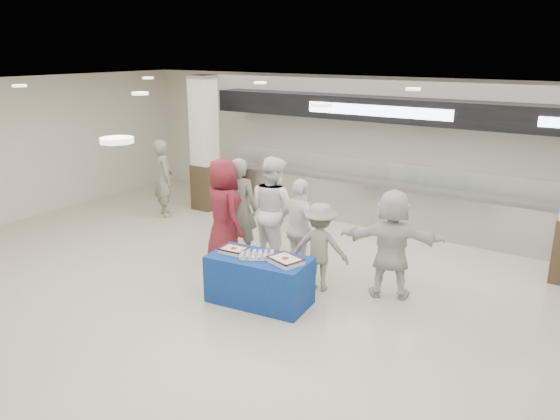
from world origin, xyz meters
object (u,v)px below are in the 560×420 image
Objects in this scene: sheet_cake_left at (234,250)px; soldier_b at (320,247)px; chef_tall at (273,210)px; chef_short at (300,229)px; display_table at (259,280)px; soldier_a at (240,208)px; cupcake_tray at (257,255)px; soldier_bg at (164,178)px; civilian_white at (392,244)px; civilian_maroon at (223,212)px; sheet_cake_right at (285,260)px.

sheet_cake_left is 0.29× the size of soldier_b.
chef_tall reaches higher than soldier_b.
chef_short is (0.78, -0.35, -0.12)m from chef_tall.
soldier_b is (0.52, -0.24, -0.14)m from chef_short.
chef_short is 0.59m from soldier_b.
soldier_a reaches higher than display_table.
cupcake_tray is 0.31× the size of soldier_bg.
cupcake_tray is 0.30× the size of soldier_a.
soldier_bg is (-6.10, 1.18, 0.02)m from civilian_white.
display_table is 0.86× the size of soldier_bg.
soldier_a is at bearing -69.86° from civilian_maroon.
soldier_b is (0.55, 0.97, -0.06)m from cupcake_tray.
sheet_cake_left is at bearing 12.88° from civilian_white.
civilian_maroon is at bearing 135.18° from sheet_cake_left.
civilian_white is at bearing -176.20° from soldier_b.
chef_tall is 1.10× the size of soldier_bg.
sheet_cake_right is 0.92m from soldier_b.
civilian_white is (2.36, -0.19, -0.11)m from chef_tall.
civilian_maroon reaches higher than civilian_white.
display_table is 5.19m from soldier_bg.
soldier_b reaches higher than display_table.
sheet_cake_left is 2.47m from civilian_white.
civilian_white is 0.98× the size of soldier_bg.
soldier_b is at bearing -0.69° from civilian_white.
sheet_cake_left is 4.81m from soldier_bg.
soldier_a is (0.03, 0.43, -0.02)m from civilian_maroon.
sheet_cake_left is 0.23× the size of soldier_bg.
civilian_maroon is at bearing 24.24° from chef_short.
sheet_cake_left is 1.45m from civilian_maroon.
chef_tall is at bearing 110.44° from display_table.
cupcake_tray is at bearing -177.49° from soldier_bg.
cupcake_tray is (-0.02, -0.04, 0.41)m from display_table.
civilian_white is at bearing 33.85° from display_table.
soldier_a is (-1.42, 1.44, 0.16)m from cupcake_tray.
soldier_b is at bearing 171.96° from chef_short.
civilian_maroon is at bearing 68.85° from soldier_a.
soldier_bg is (-4.49, 2.55, 0.11)m from cupcake_tray.
civilian_white is (1.61, 1.37, 0.09)m from cupcake_tray.
civilian_maroon is at bearing 140.38° from display_table.
chef_short reaches higher than cupcake_tray.
soldier_a is 3.03m from civilian_white.
sheet_cake_left is at bearing -178.28° from cupcake_tray.
soldier_b is 0.81× the size of soldier_bg.
sheet_cake_left is 0.76× the size of sheet_cake_right.
cupcake_tray is at bearing 132.70° from chef_tall.
chef_short is at bearing 154.00° from soldier_a.
cupcake_tray is 0.32× the size of civilian_white.
sheet_cake_left is at bearing 85.75° from chef_short.
soldier_b is at bearing -165.26° from soldier_bg.
display_table is at bearing 61.32° from cupcake_tray.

